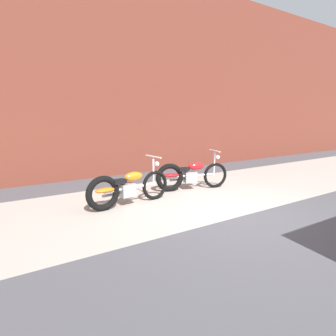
% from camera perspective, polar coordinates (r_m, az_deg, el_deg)
% --- Properties ---
extents(ground_plane, '(80.00, 80.00, 0.00)m').
position_cam_1_polar(ground_plane, '(5.68, 14.50, -9.47)').
color(ground_plane, '#47474C').
extents(sidewalk_slab, '(36.00, 3.50, 0.01)m').
position_cam_1_polar(sidewalk_slab, '(6.92, 3.80, -5.56)').
color(sidewalk_slab, '#9E998E').
rests_on(sidewalk_slab, ground).
extents(brick_building_wall, '(36.00, 0.50, 6.50)m').
position_cam_1_polar(brick_building_wall, '(9.75, -8.75, 18.17)').
color(brick_building_wall, brown).
rests_on(brick_building_wall, ground).
extents(motorcycle_orange, '(2.01, 0.58, 1.03)m').
position_cam_1_polar(motorcycle_orange, '(6.07, -8.87, -4.04)').
color(motorcycle_orange, black).
rests_on(motorcycle_orange, ground).
extents(motorcycle_red, '(1.97, 0.76, 1.03)m').
position_cam_1_polar(motorcycle_red, '(7.36, 3.97, -1.44)').
color(motorcycle_red, black).
rests_on(motorcycle_red, ground).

